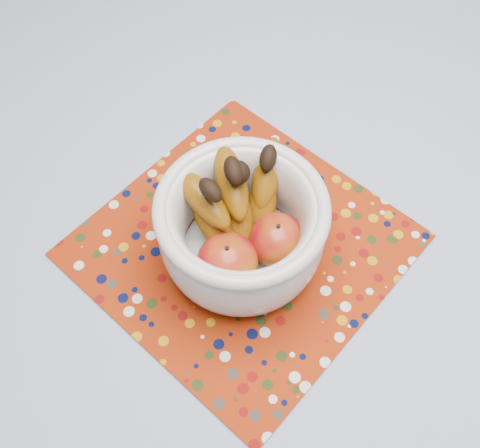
% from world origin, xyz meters
% --- Properties ---
extents(table, '(1.20, 1.20, 0.75)m').
position_xyz_m(table, '(0.00, 0.00, 0.67)').
color(table, brown).
rests_on(table, ground).
extents(tablecloth, '(1.32, 1.32, 0.01)m').
position_xyz_m(tablecloth, '(0.00, 0.00, 0.76)').
color(tablecloth, slate).
rests_on(tablecloth, table).
extents(placemat, '(0.48, 0.48, 0.00)m').
position_xyz_m(placemat, '(-0.12, -0.06, 0.76)').
color(placemat, maroon).
rests_on(placemat, tablecloth).
extents(fruit_bowl, '(0.22, 0.21, 0.16)m').
position_xyz_m(fruit_bowl, '(-0.12, -0.07, 0.83)').
color(fruit_bowl, silver).
rests_on(fruit_bowl, placemat).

